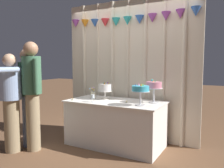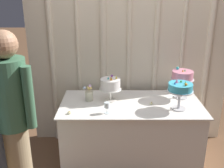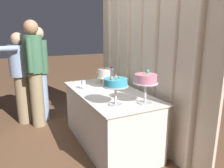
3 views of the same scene
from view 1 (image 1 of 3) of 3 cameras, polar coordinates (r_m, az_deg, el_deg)
name	(u,v)px [view 1 (image 1 of 3)]	position (r m, az deg, el deg)	size (l,w,h in m)	color
ground_plane	(112,147)	(4.05, 0.09, -15.59)	(24.00, 24.00, 0.00)	brown
draped_curtain	(128,65)	(4.34, 4.15, 4.78)	(2.67, 0.16, 2.62)	beige
cake_table	(115,123)	(4.01, 0.79, -9.86)	(1.68, 0.84, 0.79)	white
cake_display_leftmost	(105,88)	(4.08, -1.77, -1.04)	(0.27, 0.27, 0.32)	silver
cake_display_center	(140,90)	(3.52, 7.17, -1.40)	(0.29, 0.29, 0.36)	silver
cake_display_rightmost	(154,86)	(3.79, 10.50, -0.54)	(0.29, 0.29, 0.39)	silver
wine_glass	(93,97)	(3.82, -4.88, -3.22)	(0.06, 0.06, 0.13)	silver
flower_vase	(93,94)	(4.23, -4.80, -2.53)	(0.11, 0.10, 0.21)	beige
tealight_far_left	(73,100)	(4.06, -9.88, -3.91)	(0.04, 0.04, 0.04)	beige
tealight_near_left	(127,102)	(3.78, 3.71, -4.55)	(0.04, 0.04, 0.03)	beige
guest_man_pink_jacket	(28,92)	(4.14, -20.34, -1.94)	(0.46, 0.36, 1.69)	#93ADD6
guest_man_dark_suit	(32,90)	(3.90, -19.47, -1.50)	(0.44, 0.40, 1.78)	#9E8966
guest_girl_blue_dress	(11,99)	(3.99, -24.16, -3.40)	(0.51, 0.67, 1.59)	#9E8966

